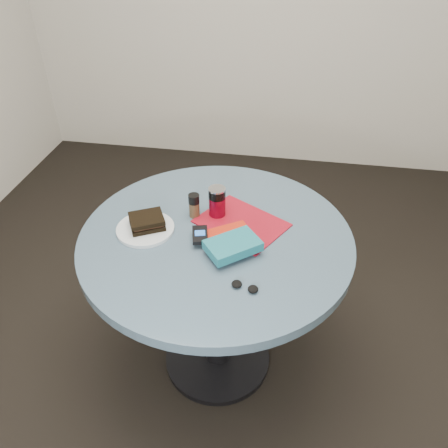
% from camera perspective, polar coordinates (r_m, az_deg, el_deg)
% --- Properties ---
extents(ground, '(4.00, 4.00, 0.00)m').
position_cam_1_polar(ground, '(2.15, -0.83, -17.17)').
color(ground, black).
rests_on(ground, ground).
extents(table, '(1.00, 1.00, 0.75)m').
position_cam_1_polar(table, '(1.70, -1.00, -5.62)').
color(table, black).
rests_on(table, ground).
extents(plate, '(0.24, 0.24, 0.01)m').
position_cam_1_polar(plate, '(1.63, -10.23, -0.63)').
color(plate, silver).
rests_on(plate, table).
extents(sandwich, '(0.15, 0.15, 0.04)m').
position_cam_1_polar(sandwich, '(1.62, -10.04, 0.33)').
color(sandwich, black).
rests_on(sandwich, plate).
extents(soda_can, '(0.07, 0.07, 0.12)m').
position_cam_1_polar(soda_can, '(1.65, -0.91, 2.90)').
color(soda_can, '#600418').
rests_on(soda_can, table).
extents(pepper_grinder, '(0.05, 0.05, 0.10)m').
position_cam_1_polar(pepper_grinder, '(1.66, -3.92, 2.45)').
color(pepper_grinder, '#45311D').
rests_on(pepper_grinder, table).
extents(magazine, '(0.38, 0.36, 0.01)m').
position_cam_1_polar(magazine, '(1.64, 2.29, 0.12)').
color(magazine, maroon).
rests_on(magazine, table).
extents(red_book, '(0.21, 0.20, 0.01)m').
position_cam_1_polar(red_book, '(1.56, 0.46, -1.67)').
color(red_book, '#AF210D').
rests_on(red_book, magazine).
extents(novel, '(0.21, 0.20, 0.03)m').
position_cam_1_polar(novel, '(1.49, 1.16, -2.84)').
color(novel, '#165D6B').
rests_on(novel, red_book).
extents(mp3_player, '(0.07, 0.10, 0.02)m').
position_cam_1_polar(mp3_player, '(1.55, -3.15, -1.42)').
color(mp3_player, black).
rests_on(mp3_player, red_book).
extents(headphones, '(0.09, 0.05, 0.02)m').
position_cam_1_polar(headphones, '(1.39, 2.74, -8.17)').
color(headphones, black).
rests_on(headphones, table).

